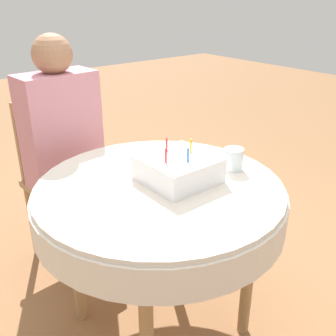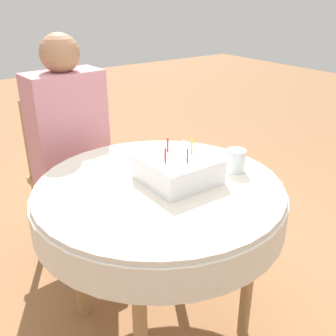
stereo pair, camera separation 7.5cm
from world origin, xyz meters
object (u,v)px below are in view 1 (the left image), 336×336
object	(u,v)px
birthday_cake	(178,169)
drinking_glass	(233,159)
chair	(61,174)
person	(64,136)

from	to	relation	value
birthday_cake	drinking_glass	bearing A→B (deg)	-14.88
chair	person	bearing A→B (deg)	-90.00
chair	person	size ratio (longest dim) A/B	0.73
chair	drinking_glass	world-z (taller)	chair
chair	birthday_cake	bearing A→B (deg)	-83.19
chair	birthday_cake	distance (m)	0.86
chair	drinking_glass	bearing A→B (deg)	-69.22
chair	drinking_glass	size ratio (longest dim) A/B	9.75
birthday_cake	drinking_glass	world-z (taller)	birthday_cake
birthday_cake	drinking_glass	xyz separation A→B (m)	(0.25, -0.07, -0.00)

